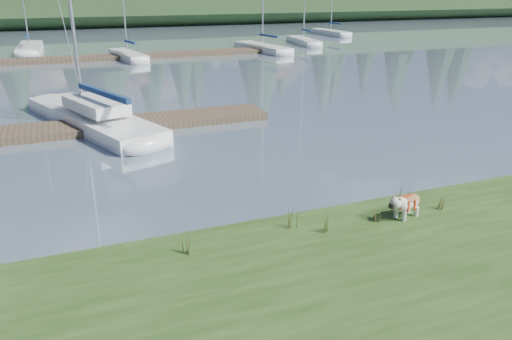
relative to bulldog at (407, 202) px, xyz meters
name	(u,v)px	position (x,y,z in m)	size (l,w,h in m)	color
ground	(111,59)	(-2.93, 32.64, -0.72)	(200.00, 200.00, 0.00)	gray
ridge	(77,6)	(-2.93, 75.64, 1.78)	(200.00, 20.00, 5.00)	#1F361A
bulldog	(407,202)	(0.00, 0.00, 0.00)	(1.00, 0.54, 0.58)	silver
sailboat_main	(84,112)	(-6.22, 13.13, -0.30)	(5.31, 10.31, 14.57)	white
dock_near	(68,129)	(-6.93, 11.64, -0.57)	(16.00, 2.00, 0.30)	#4C3D2C
dock_far	(137,56)	(-0.93, 32.64, -0.57)	(26.00, 2.20, 0.30)	#4C3D2C
sailboat_bg_1	(30,47)	(-8.94, 41.13, -0.39)	(2.08, 9.18, 13.48)	white
sailboat_bg_2	(125,54)	(-1.83, 32.58, -0.38)	(2.44, 7.13, 10.63)	white
sailboat_bg_3	(258,47)	(9.95, 33.70, -0.39)	(2.75, 8.65, 12.44)	white
sailboat_bg_4	(301,40)	(15.99, 37.27, -0.39)	(2.49, 7.63, 11.11)	white
sailboat_bg_5	(328,32)	(23.22, 44.77, -0.40)	(1.70, 7.57, 10.81)	white
weed_0	(292,218)	(-2.66, 0.49, -0.14)	(0.17, 0.14, 0.53)	#475B23
weed_1	(323,222)	(-2.13, 0.04, -0.13)	(0.17, 0.14, 0.57)	#475B23
weed_2	(404,196)	(0.25, 0.40, -0.04)	(0.17, 0.14, 0.77)	#475B23
weed_3	(185,245)	(-5.14, 0.21, -0.17)	(0.17, 0.14, 0.46)	#475B23
weed_4	(378,214)	(-0.70, 0.07, -0.20)	(0.17, 0.14, 0.40)	#475B23
weed_5	(443,202)	(1.09, 0.00, -0.16)	(0.17, 0.14, 0.49)	#475B23
mud_lip	(271,230)	(-2.93, 1.04, -0.65)	(60.00, 0.50, 0.14)	#33281C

